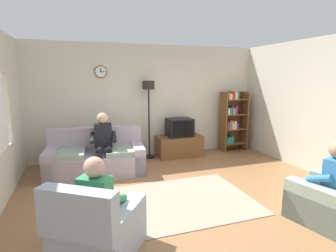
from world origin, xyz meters
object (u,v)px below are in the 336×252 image
object	(u,v)px
tv_stand	(179,146)
person_in_right_armchair	(328,178)
bookshelf	(232,120)
person_on_couch	(103,140)
floor_lamp	(149,98)
armchair_near_window	(97,230)
person_in_left_armchair	(100,200)
couch	(96,158)
tv	(180,127)
armchair_near_bookshelf	(332,203)

from	to	relation	value
tv_stand	person_in_right_armchair	bearing A→B (deg)	-77.14
bookshelf	person_on_couch	world-z (taller)	bookshelf
floor_lamp	armchair_near_window	world-z (taller)	floor_lamp
floor_lamp	person_on_couch	size ratio (longest dim) A/B	1.49
floor_lamp	person_in_left_armchair	world-z (taller)	floor_lamp
armchair_near_window	couch	bearing A→B (deg)	86.41
person_on_couch	person_in_right_armchair	xyz separation A→B (m)	(2.67, -2.76, -0.09)
tv	armchair_near_window	size ratio (longest dim) A/B	0.51
tv_stand	person_on_couch	distance (m)	2.06
floor_lamp	person_in_right_armchair	size ratio (longest dim) A/B	1.65
armchair_near_bookshelf	floor_lamp	bearing A→B (deg)	112.92
person_in_right_armchair	tv	bearing A→B (deg)	102.95
couch	bookshelf	world-z (taller)	bookshelf
tv_stand	tv	world-z (taller)	tv
tv_stand	armchair_near_window	distance (m)	3.91
bookshelf	person_in_right_armchair	world-z (taller)	bookshelf
couch	armchair_near_window	size ratio (longest dim) A/B	1.67
tv	person_in_right_armchair	distance (m)	3.54
tv	bookshelf	world-z (taller)	bookshelf
floor_lamp	person_in_right_armchair	world-z (taller)	floor_lamp
armchair_near_window	armchair_near_bookshelf	world-z (taller)	same
tv	person_on_couch	distance (m)	2.00
floor_lamp	person_on_couch	bearing A→B (deg)	-144.68
armchair_near_window	person_in_left_armchair	size ratio (longest dim) A/B	1.05
couch	person_on_couch	world-z (taller)	person_on_couch
bookshelf	armchair_near_bookshelf	world-z (taller)	bookshelf
person_in_right_armchair	armchair_near_window	bearing A→B (deg)	175.34
tv	armchair_near_bookshelf	world-z (taller)	tv
couch	armchair_near_bookshelf	size ratio (longest dim) A/B	1.90
armchair_near_window	person_in_right_armchair	bearing A→B (deg)	-4.66
tv	floor_lamp	size ratio (longest dim) A/B	0.32
bookshelf	armchair_near_window	xyz separation A→B (m)	(-3.71, -3.30, -0.54)
couch	floor_lamp	world-z (taller)	floor_lamp
person_in_left_armchair	person_in_right_armchair	distance (m)	2.96
bookshelf	person_on_couch	xyz separation A→B (m)	(-3.40, -0.78, -0.13)
couch	floor_lamp	distance (m)	1.86
tv_stand	bookshelf	size ratio (longest dim) A/B	0.70
person_in_left_armchair	floor_lamp	bearing A→B (deg)	66.57
tv	floor_lamp	distance (m)	1.04
tv_stand	armchair_near_window	size ratio (longest dim) A/B	0.93
person_in_right_armchair	person_in_left_armchair	bearing A→B (deg)	173.83
couch	bookshelf	bearing A→B (deg)	10.71
couch	person_in_left_armchair	bearing A→B (deg)	-92.57
tv	bookshelf	xyz separation A→B (m)	(1.52, 0.09, 0.10)
couch	armchair_near_bookshelf	world-z (taller)	same
armchair_near_window	person_in_left_armchair	bearing A→B (deg)	55.79
tv_stand	person_in_left_armchair	world-z (taller)	person_in_left_armchair
armchair_near_window	person_on_couch	bearing A→B (deg)	82.83
couch	person_on_couch	size ratio (longest dim) A/B	1.59
armchair_near_window	person_on_couch	size ratio (longest dim) A/B	0.95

